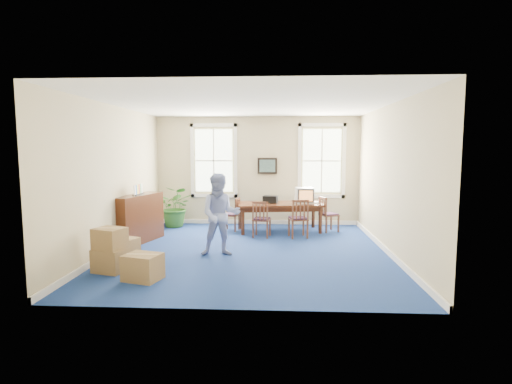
{
  "coord_description": "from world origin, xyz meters",
  "views": [
    {
      "loc": [
        0.58,
        -8.62,
        2.25
      ],
      "look_at": [
        0.1,
        0.6,
        1.25
      ],
      "focal_mm": 28.0,
      "sensor_mm": 36.0,
      "label": 1
    }
  ],
  "objects_px": {
    "chair_near_left": "(262,219)",
    "crt_tv": "(304,195)",
    "conference_table": "(280,217)",
    "potted_plant": "(176,207)",
    "man": "(220,215)",
    "cardboard_boxes": "(124,247)",
    "credenza": "(138,217)"
  },
  "relations": [
    {
      "from": "conference_table",
      "to": "credenza",
      "type": "relative_size",
      "value": 1.47
    },
    {
      "from": "crt_tv",
      "to": "cardboard_boxes",
      "type": "relative_size",
      "value": 0.34
    },
    {
      "from": "chair_near_left",
      "to": "credenza",
      "type": "distance_m",
      "value": 3.04
    },
    {
      "from": "potted_plant",
      "to": "cardboard_boxes",
      "type": "relative_size",
      "value": 0.79
    },
    {
      "from": "credenza",
      "to": "cardboard_boxes",
      "type": "height_order",
      "value": "credenza"
    },
    {
      "from": "conference_table",
      "to": "credenza",
      "type": "distance_m",
      "value": 3.74
    },
    {
      "from": "potted_plant",
      "to": "cardboard_boxes",
      "type": "distance_m",
      "value": 4.17
    },
    {
      "from": "credenza",
      "to": "potted_plant",
      "type": "height_order",
      "value": "credenza"
    },
    {
      "from": "potted_plant",
      "to": "conference_table",
      "type": "bearing_deg",
      "value": -8.59
    },
    {
      "from": "chair_near_left",
      "to": "crt_tv",
      "type": "bearing_deg",
      "value": -134.23
    },
    {
      "from": "chair_near_left",
      "to": "potted_plant",
      "type": "distance_m",
      "value": 2.82
    },
    {
      "from": "man",
      "to": "potted_plant",
      "type": "height_order",
      "value": "man"
    },
    {
      "from": "conference_table",
      "to": "potted_plant",
      "type": "xyz_separation_m",
      "value": [
        -3.0,
        0.45,
        0.2
      ]
    },
    {
      "from": "man",
      "to": "cardboard_boxes",
      "type": "bearing_deg",
      "value": -153.7
    },
    {
      "from": "chair_near_left",
      "to": "man",
      "type": "distance_m",
      "value": 2.03
    },
    {
      "from": "conference_table",
      "to": "potted_plant",
      "type": "height_order",
      "value": "potted_plant"
    },
    {
      "from": "crt_tv",
      "to": "potted_plant",
      "type": "xyz_separation_m",
      "value": [
        -3.67,
        0.4,
        -0.4
      ]
    },
    {
      "from": "crt_tv",
      "to": "chair_near_left",
      "type": "distance_m",
      "value": 1.5
    },
    {
      "from": "chair_near_left",
      "to": "man",
      "type": "height_order",
      "value": "man"
    },
    {
      "from": "crt_tv",
      "to": "potted_plant",
      "type": "bearing_deg",
      "value": 167.13
    },
    {
      "from": "chair_near_left",
      "to": "man",
      "type": "bearing_deg",
      "value": 76.09
    },
    {
      "from": "conference_table",
      "to": "potted_plant",
      "type": "distance_m",
      "value": 3.04
    },
    {
      "from": "crt_tv",
      "to": "chair_near_left",
      "type": "bearing_deg",
      "value": -150.6
    },
    {
      "from": "conference_table",
      "to": "cardboard_boxes",
      "type": "bearing_deg",
      "value": -136.02
    },
    {
      "from": "conference_table",
      "to": "credenza",
      "type": "xyz_separation_m",
      "value": [
        -3.42,
        -1.5,
        0.22
      ]
    },
    {
      "from": "chair_near_left",
      "to": "cardboard_boxes",
      "type": "xyz_separation_m",
      "value": [
        -2.45,
        -2.94,
        -0.04
      ]
    },
    {
      "from": "conference_table",
      "to": "crt_tv",
      "type": "relative_size",
      "value": 4.46
    },
    {
      "from": "cardboard_boxes",
      "to": "chair_near_left",
      "type": "bearing_deg",
      "value": 50.21
    },
    {
      "from": "man",
      "to": "chair_near_left",
      "type": "bearing_deg",
      "value": 58.57
    },
    {
      "from": "man",
      "to": "cardboard_boxes",
      "type": "relative_size",
      "value": 1.16
    },
    {
      "from": "man",
      "to": "credenza",
      "type": "height_order",
      "value": "man"
    },
    {
      "from": "potted_plant",
      "to": "man",
      "type": "bearing_deg",
      "value": -60.43
    }
  ]
}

